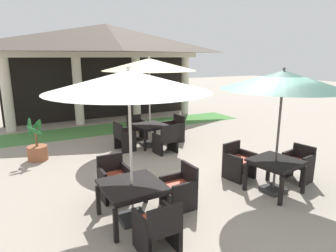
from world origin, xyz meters
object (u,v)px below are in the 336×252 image
object	(u,v)px
patio_chair_mid_left_south	(166,140)
patio_table_mid_right	(275,164)
patio_chair_near_foreground_south	(158,227)
potted_palm_left_edge	(37,149)
patio_chair_mid_left_west	(124,137)
patio_chair_mid_left_east	(174,129)
patio_chair_near_foreground_east	(180,188)
patio_umbrella_mid_left	(149,65)
patio_chair_mid_right_north	(238,162)
patio_table_near_foreground	(132,189)
patio_umbrella_mid_right	(283,81)
patio_table_mid_left	(150,127)
patio_chair_near_foreground_north	(114,179)
terracotta_urn	(140,129)
patio_chair_mid_left_north	(137,128)
patio_umbrella_near_foreground	(129,82)
patio_chair_mid_right_east	(298,164)

from	to	relation	value
patio_chair_mid_left_south	patio_table_mid_right	xyz separation A→B (m)	(0.84, -3.44, 0.22)
patio_chair_near_foreground_south	potted_palm_left_edge	distance (m)	5.37
patio_chair_mid_left_west	patio_chair_mid_left_east	world-z (taller)	patio_chair_mid_left_east
patio_chair_near_foreground_east	patio_umbrella_mid_left	xyz separation A→B (m)	(1.19, 3.98, 2.24)
patio_chair_mid_left_east	patio_chair_mid_right_north	bearing A→B (deg)	171.55
patio_table_near_foreground	patio_umbrella_mid_right	world-z (taller)	patio_umbrella_mid_right
patio_table_mid_left	patio_chair_near_foreground_east	bearing A→B (deg)	-106.64
patio_chair_near_foreground_north	patio_table_mid_right	bearing A→B (deg)	155.01
patio_chair_mid_left_east	terracotta_urn	bearing A→B (deg)	16.37
patio_umbrella_mid_left	potted_palm_left_edge	bearing A→B (deg)	176.19
patio_chair_mid_left_south	patio_umbrella_mid_right	world-z (taller)	patio_umbrella_mid_right
patio_table_near_foreground	terracotta_urn	xyz separation A→B (m)	(2.51, 5.63, -0.44)
patio_chair_near_foreground_north	patio_umbrella_mid_left	world-z (taller)	patio_umbrella_mid_left
patio_chair_mid_right_north	patio_umbrella_mid_right	bearing A→B (deg)	90.00
patio_chair_mid_left_east	patio_chair_near_foreground_north	bearing A→B (deg)	128.97
patio_chair_mid_left_north	patio_umbrella_mid_right	world-z (taller)	patio_umbrella_mid_right
patio_chair_mid_right_north	patio_table_mid_left	bearing A→B (deg)	-86.79
patio_table_near_foreground	patio_table_mid_left	size ratio (longest dim) A/B	1.02
patio_chair_mid_left_south	potted_palm_left_edge	xyz separation A→B (m)	(-3.51, 1.18, -0.10)
patio_umbrella_near_foreground	patio_chair_near_foreground_north	world-z (taller)	patio_umbrella_near_foreground
patio_chair_near_foreground_north	patio_chair_near_foreground_east	size ratio (longest dim) A/B	1.05
patio_chair_mid_left_south	patio_umbrella_mid_left	bearing A→B (deg)	90.00
patio_chair_mid_right_north	patio_chair_mid_left_north	bearing A→B (deg)	-88.31
patio_chair_mid_left_west	patio_umbrella_mid_right	distance (m)	5.09
patio_table_near_foreground	potted_palm_left_edge	distance (m)	4.42
patio_table_mid_left	patio_chair_mid_left_north	world-z (taller)	patio_chair_mid_left_north
patio_chair_mid_right_east	potted_palm_left_edge	distance (m)	6.94
patio_chair_near_foreground_south	patio_chair_mid_right_east	bearing A→B (deg)	9.36
patio_chair_mid_left_west	patio_chair_mid_left_east	distance (m)	1.91
patio_chair_near_foreground_south	patio_table_mid_left	xyz separation A→B (m)	(2.16, 4.99, 0.23)
patio_table_mid_right	patio_chair_mid_left_north	bearing A→B (deg)	100.91
patio_umbrella_mid_left	patio_chair_mid_left_north	world-z (taller)	patio_umbrella_mid_left
potted_palm_left_edge	terracotta_urn	world-z (taller)	potted_palm_left_edge
patio_chair_mid_left_south	potted_palm_left_edge	size ratio (longest dim) A/B	0.74
patio_chair_mid_left_south	patio_chair_mid_right_east	distance (m)	3.74
patio_umbrella_near_foreground	patio_table_mid_right	size ratio (longest dim) A/B	2.55
potted_palm_left_edge	terracotta_urn	xyz separation A→B (m)	(3.75, 1.40, -0.14)
terracotta_urn	patio_chair_mid_left_south	bearing A→B (deg)	-95.28
patio_umbrella_mid_left	patio_chair_mid_right_north	xyz separation A→B (m)	(0.77, -3.42, -2.22)
potted_palm_left_edge	patio_chair_mid_left_east	bearing A→B (deg)	-1.77
patio_umbrella_near_foreground	potted_palm_left_edge	world-z (taller)	patio_umbrella_near_foreground
patio_chair_mid_left_west	potted_palm_left_edge	bearing A→B (deg)	-102.94
patio_umbrella_near_foreground	patio_umbrella_mid_left	size ratio (longest dim) A/B	0.92
patio_chair_mid_right_east	patio_table_near_foreground	bearing A→B (deg)	77.29
patio_umbrella_mid_left	terracotta_urn	distance (m)	2.96
patio_chair_near_foreground_east	patio_chair_mid_right_north	world-z (taller)	patio_chair_mid_right_north
patio_chair_near_foreground_east	patio_chair_mid_left_north	bearing A→B (deg)	-13.85
patio_chair_near_foreground_north	patio_umbrella_near_foreground	bearing A→B (deg)	90.00
patio_umbrella_mid_left	patio_chair_mid_left_south	world-z (taller)	patio_umbrella_mid_left
patio_umbrella_near_foreground	patio_chair_near_foreground_north	distance (m)	2.28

